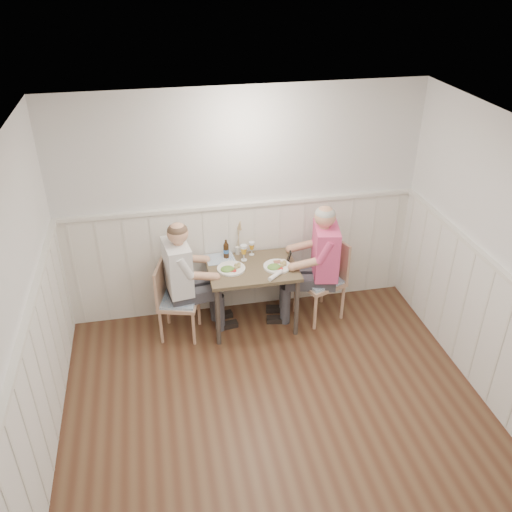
# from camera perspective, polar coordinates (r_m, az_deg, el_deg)

# --- Properties ---
(ground_plane) EXTENTS (4.50, 4.50, 0.00)m
(ground_plane) POSITION_cam_1_polar(r_m,az_deg,el_deg) (4.98, 3.53, -19.62)
(ground_plane) COLOR #492A1B
(room_shell) EXTENTS (4.04, 4.54, 2.60)m
(room_shell) POSITION_cam_1_polar(r_m,az_deg,el_deg) (3.95, 4.20, -5.21)
(room_shell) COLOR silver
(room_shell) RESTS_ON ground
(wainscot) EXTENTS (4.00, 4.49, 1.34)m
(wainscot) POSITION_cam_1_polar(r_m,az_deg,el_deg) (4.98, 1.77, -8.55)
(wainscot) COLOR white
(wainscot) RESTS_ON ground
(dining_table) EXTENTS (0.96, 0.70, 0.75)m
(dining_table) POSITION_cam_1_polar(r_m,az_deg,el_deg) (5.93, -0.38, -1.96)
(dining_table) COLOR brown
(dining_table) RESTS_ON ground
(chair_right) EXTENTS (0.58, 0.58, 0.96)m
(chair_right) POSITION_cam_1_polar(r_m,az_deg,el_deg) (6.21, 7.23, -2.08)
(chair_right) COLOR tan
(chair_right) RESTS_ON ground
(chair_left) EXTENTS (0.51, 0.51, 0.88)m
(chair_left) POSITION_cam_1_polar(r_m,az_deg,el_deg) (5.93, -8.67, -4.37)
(chair_left) COLOR tan
(chair_left) RESTS_ON ground
(man_in_pink) EXTENTS (0.72, 0.52, 1.44)m
(man_in_pink) POSITION_cam_1_polar(r_m,az_deg,el_deg) (6.10, 6.75, -1.74)
(man_in_pink) COLOR #3F3F47
(man_in_pink) RESTS_ON ground
(diner_cream) EXTENTS (0.68, 0.47, 1.38)m
(diner_cream) POSITION_cam_1_polar(r_m,az_deg,el_deg) (5.89, -7.67, -3.34)
(diner_cream) COLOR #3F3F47
(diner_cream) RESTS_ON ground
(plate_man) EXTENTS (0.30, 0.30, 0.08)m
(plate_man) POSITION_cam_1_polar(r_m,az_deg,el_deg) (5.86, 2.18, -1.02)
(plate_man) COLOR white
(plate_man) RESTS_ON dining_table
(plate_diner) EXTENTS (0.31, 0.31, 0.08)m
(plate_diner) POSITION_cam_1_polar(r_m,az_deg,el_deg) (5.82, -2.76, -1.28)
(plate_diner) COLOR white
(plate_diner) RESTS_ON dining_table
(beer_glass_a) EXTENTS (0.06, 0.06, 0.16)m
(beer_glass_a) POSITION_cam_1_polar(r_m,az_deg,el_deg) (6.06, -0.46, 1.03)
(beer_glass_a) COLOR silver
(beer_glass_a) RESTS_ON dining_table
(beer_glass_b) EXTENTS (0.08, 0.08, 0.19)m
(beer_glass_b) POSITION_cam_1_polar(r_m,az_deg,el_deg) (5.94, -1.29, 0.61)
(beer_glass_b) COLOR silver
(beer_glass_b) RESTS_ON dining_table
(beer_bottle) EXTENTS (0.06, 0.06, 0.22)m
(beer_bottle) POSITION_cam_1_polar(r_m,az_deg,el_deg) (6.01, -3.16, 0.65)
(beer_bottle) COLOR black
(beer_bottle) RESTS_ON dining_table
(rolled_napkin) EXTENTS (0.19, 0.17, 0.05)m
(rolled_napkin) POSITION_cam_1_polar(r_m,az_deg,el_deg) (5.69, 2.09, -2.04)
(rolled_napkin) COLOR white
(rolled_napkin) RESTS_ON dining_table
(grass_vase) EXTENTS (0.05, 0.05, 0.43)m
(grass_vase) POSITION_cam_1_polar(r_m,az_deg,el_deg) (6.03, -1.99, 1.81)
(grass_vase) COLOR silver
(grass_vase) RESTS_ON dining_table
(gingham_mat) EXTENTS (0.33, 0.27, 0.01)m
(gingham_mat) POSITION_cam_1_polar(r_m,az_deg,el_deg) (6.04, -3.79, -0.27)
(gingham_mat) COLOR teal
(gingham_mat) RESTS_ON dining_table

